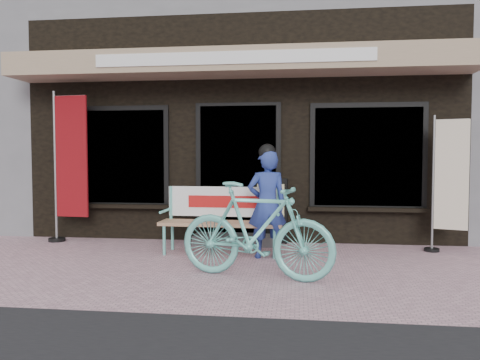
# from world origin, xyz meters

# --- Properties ---
(ground) EXTENTS (70.00, 70.00, 0.00)m
(ground) POSITION_xyz_m (0.00, 0.00, 0.00)
(ground) COLOR #C899A6
(ground) RESTS_ON ground
(storefront) EXTENTS (7.00, 6.77, 6.00)m
(storefront) POSITION_xyz_m (0.00, 4.96, 2.99)
(storefront) COLOR black
(storefront) RESTS_ON ground
(bench) EXTENTS (1.72, 0.50, 0.93)m
(bench) POSITION_xyz_m (-0.11, 1.10, 0.54)
(bench) COLOR #64C3B6
(bench) RESTS_ON ground
(person) EXTENTS (0.59, 0.46, 1.53)m
(person) POSITION_xyz_m (0.53, 0.86, 0.75)
(person) COLOR navy
(person) RESTS_ON ground
(bicycle) EXTENTS (1.86, 0.91, 1.08)m
(bicycle) POSITION_xyz_m (0.48, -0.21, 0.54)
(bicycle) COLOR #64C3B6
(bicycle) RESTS_ON ground
(nobori_red) EXTENTS (0.70, 0.29, 2.38)m
(nobori_red) POSITION_xyz_m (-2.64, 1.61, 1.23)
(nobori_red) COLOR gray
(nobori_red) RESTS_ON ground
(nobori_cream) EXTENTS (0.57, 0.29, 1.94)m
(nobori_cream) POSITION_xyz_m (3.04, 1.49, 1.00)
(nobori_cream) COLOR gray
(nobori_cream) RESTS_ON ground
(menu_stand) EXTENTS (0.51, 0.18, 1.01)m
(menu_stand) POSITION_xyz_m (0.53, 1.93, 0.52)
(menu_stand) COLOR black
(menu_stand) RESTS_ON ground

